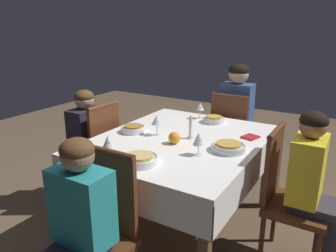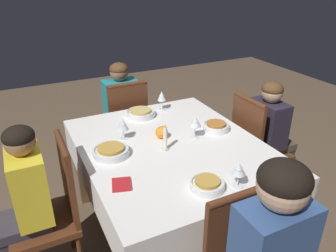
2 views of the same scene
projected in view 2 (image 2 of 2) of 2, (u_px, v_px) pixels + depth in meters
name	position (u px, v px, depth m)	size (l,w,h in m)	color
ground_plane	(171.00, 230.00, 2.46)	(8.00, 8.00, 0.00)	brown
dining_table	(171.00, 155.00, 2.18)	(1.39, 1.14, 0.73)	white
chair_south	(255.00, 146.00, 2.61)	(0.38, 0.38, 0.92)	#562D19
chair_north	(54.00, 209.00, 1.93)	(0.38, 0.38, 0.92)	#562D19
chair_east	(126.00, 124.00, 2.98)	(0.38, 0.38, 0.92)	#562D19
person_child_dark	(271.00, 135.00, 2.65)	(0.30, 0.33, 1.02)	#4C4233
person_child_yellow	(22.00, 205.00, 1.83)	(0.30, 0.33, 1.06)	#383342
person_child_teal	(120.00, 111.00, 3.07)	(0.33, 0.30, 1.04)	#282833
bowl_west	(207.00, 184.00, 1.71)	(0.18, 0.18, 0.06)	silver
wine_glass_west	(239.00, 170.00, 1.69)	(0.07, 0.07, 0.14)	white
bowl_south	(216.00, 126.00, 2.33)	(0.19, 0.19, 0.06)	silver
wine_glass_south	(195.00, 122.00, 2.19)	(0.08, 0.08, 0.15)	white
bowl_north	(111.00, 151.00, 2.02)	(0.23, 0.23, 0.06)	silver
wine_glass_north	(123.00, 125.00, 2.17)	(0.07, 0.07, 0.15)	white
bowl_east	(141.00, 113.00, 2.55)	(0.22, 0.22, 0.06)	silver
wine_glass_east	(162.00, 97.00, 2.63)	(0.07, 0.07, 0.16)	white
candle_centerpiece	(165.00, 140.00, 2.06)	(0.05, 0.05, 0.18)	beige
orange_fruit	(162.00, 132.00, 2.21)	(0.08, 0.08, 0.08)	orange
napkin_red_folded	(121.00, 184.00, 1.74)	(0.14, 0.13, 0.01)	red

